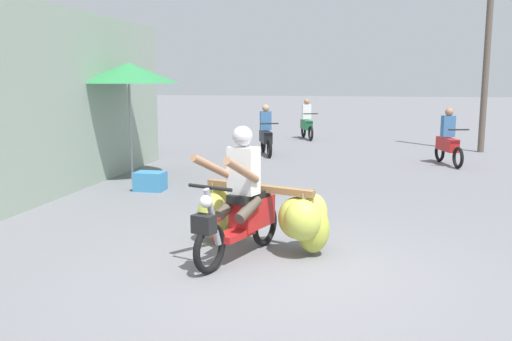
{
  "coord_description": "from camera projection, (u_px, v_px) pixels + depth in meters",
  "views": [
    {
      "loc": [
        0.88,
        -5.8,
        2.13
      ],
      "look_at": [
        -0.58,
        1.43,
        0.9
      ],
      "focal_mm": 39.06,
      "sensor_mm": 36.0,
      "label": 1
    }
  ],
  "objects": [
    {
      "name": "motorbike_distant_ahead_left",
      "position": [
        307.0,
        123.0,
        19.51
      ],
      "size": [
        0.72,
        1.55,
        1.4
      ],
      "color": "black",
      "rests_on": "ground"
    },
    {
      "name": "produce_crate",
      "position": [
        150.0,
        181.0,
        10.62
      ],
      "size": [
        0.56,
        0.4,
        0.36
      ],
      "primitive_type": "cube",
      "color": "teal",
      "rests_on": "ground"
    },
    {
      "name": "motorbike_main_loaded",
      "position": [
        259.0,
        212.0,
        6.89
      ],
      "size": [
        1.88,
        1.99,
        1.58
      ],
      "color": "black",
      "rests_on": "ground"
    },
    {
      "name": "market_umbrella_near_shop",
      "position": [
        129.0,
        73.0,
        11.49
      ],
      "size": [
        2.07,
        2.07,
        2.44
      ],
      "color": "#99999E",
      "rests_on": "ground"
    },
    {
      "name": "motorbike_distant_ahead_right",
      "position": [
        266.0,
        135.0,
        15.49
      ],
      "size": [
        0.72,
        1.55,
        1.4
      ],
      "color": "black",
      "rests_on": "ground"
    },
    {
      "name": "utility_pole",
      "position": [
        488.0,
        42.0,
        15.64
      ],
      "size": [
        0.18,
        0.18,
        6.23
      ],
      "primitive_type": "cylinder",
      "color": "brown",
      "rests_on": "ground"
    },
    {
      "name": "ground_plane",
      "position": [
        282.0,
        274.0,
        6.13
      ],
      "size": [
        120.0,
        120.0,
        0.0
      ],
      "primitive_type": "plane",
      "color": "slate"
    },
    {
      "name": "motorbike_distant_far_ahead",
      "position": [
        448.0,
        142.0,
        13.74
      ],
      "size": [
        0.64,
        1.58,
        1.4
      ],
      "color": "black",
      "rests_on": "ground"
    }
  ]
}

